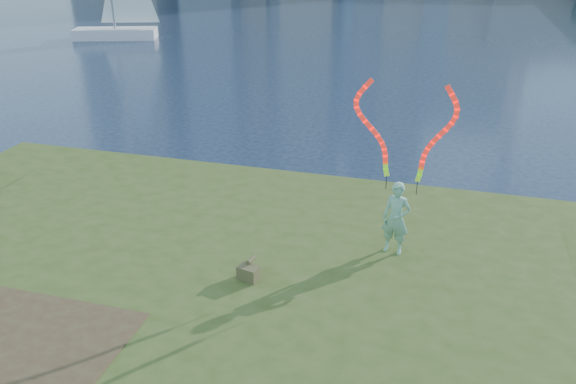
% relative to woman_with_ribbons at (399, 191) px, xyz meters
% --- Properties ---
extents(ground, '(320.00, 320.00, 0.00)m').
position_rel_woman_with_ribbons_xyz_m(ground, '(-3.40, -1.70, -2.22)').
color(ground, '#19253E').
rests_on(ground, ground).
extents(grassy_knoll, '(20.00, 18.00, 0.80)m').
position_rel_woman_with_ribbons_xyz_m(grassy_knoll, '(-3.40, -4.00, -1.88)').
color(grassy_knoll, '#3B4C1B').
rests_on(grassy_knoll, ground).
extents(dirt_patch, '(3.20, 3.00, 0.02)m').
position_rel_woman_with_ribbons_xyz_m(dirt_patch, '(-5.60, -4.90, -1.41)').
color(dirt_patch, '#47331E').
rests_on(dirt_patch, grassy_knoll).
extents(woman_with_ribbons, '(2.01, 0.53, 3.99)m').
position_rel_woman_with_ribbons_xyz_m(woman_with_ribbons, '(0.00, 0.00, 0.00)').
color(woman_with_ribbons, '#1D754A').
rests_on(woman_with_ribbons, grassy_knoll).
extents(canvas_bag, '(0.45, 0.51, 0.38)m').
position_rel_woman_with_ribbons_xyz_m(canvas_bag, '(-2.66, -1.85, -1.26)').
color(canvas_bag, '#4B4627').
rests_on(canvas_bag, grassy_knoll).
extents(sailboat, '(6.01, 3.52, 9.14)m').
position_rel_woman_with_ribbons_xyz_m(sailboat, '(-21.85, 25.58, -0.64)').
color(sailboat, white).
rests_on(sailboat, ground).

